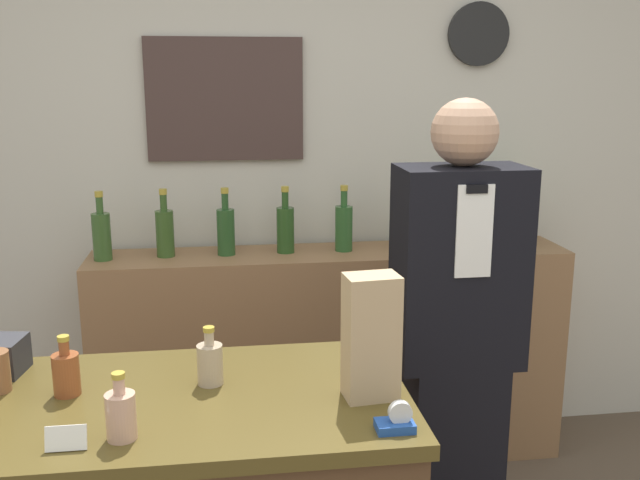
{
  "coord_description": "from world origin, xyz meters",
  "views": [
    {
      "loc": [
        -0.3,
        -1.31,
        1.78
      ],
      "look_at": [
        0.04,
        1.1,
        1.22
      ],
      "focal_mm": 40.0,
      "sensor_mm": 36.0,
      "label": 1
    }
  ],
  "objects_px": {
    "shopkeeper": "(455,345)",
    "tape_dispenser": "(397,421)",
    "potted_plant": "(504,208)",
    "paper_bag": "(371,337)"
  },
  "relations": [
    {
      "from": "shopkeeper",
      "to": "tape_dispenser",
      "type": "bearing_deg",
      "value": -117.63
    },
    {
      "from": "shopkeeper",
      "to": "tape_dispenser",
      "type": "distance_m",
      "value": 0.89
    },
    {
      "from": "paper_bag",
      "to": "tape_dispenser",
      "type": "height_order",
      "value": "paper_bag"
    },
    {
      "from": "tape_dispenser",
      "to": "shopkeeper",
      "type": "bearing_deg",
      "value": 62.37
    },
    {
      "from": "shopkeeper",
      "to": "tape_dispenser",
      "type": "height_order",
      "value": "shopkeeper"
    },
    {
      "from": "paper_bag",
      "to": "tape_dispenser",
      "type": "xyz_separation_m",
      "value": [
        0.02,
        -0.18,
        -0.14
      ]
    },
    {
      "from": "potted_plant",
      "to": "tape_dispenser",
      "type": "distance_m",
      "value": 1.83
    },
    {
      "from": "potted_plant",
      "to": "tape_dispenser",
      "type": "bearing_deg",
      "value": -119.45
    },
    {
      "from": "potted_plant",
      "to": "paper_bag",
      "type": "relative_size",
      "value": 1.04
    },
    {
      "from": "potted_plant",
      "to": "tape_dispenser",
      "type": "relative_size",
      "value": 3.76
    }
  ]
}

